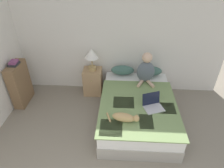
{
  "coord_description": "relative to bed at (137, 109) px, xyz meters",
  "views": [
    {
      "loc": [
        0.28,
        -0.44,
        2.92
      ],
      "look_at": [
        0.11,
        2.61,
        0.86
      ],
      "focal_mm": 32.0,
      "sensor_mm": 36.0,
      "label": 1
    }
  ],
  "objects": [
    {
      "name": "pillow_far",
      "position": [
        0.32,
        0.91,
        0.37
      ],
      "size": [
        0.52,
        0.22,
        0.22
      ],
      "color": "#42665B",
      "rests_on": "bed"
    },
    {
      "name": "laptop_open",
      "position": [
        0.25,
        -0.23,
        0.31
      ],
      "size": [
        0.42,
        0.39,
        0.25
      ],
      "rotation": [
        0.0,
        0.0,
        0.35
      ],
      "color": "#B7B7BC",
      "rests_on": "bed"
    },
    {
      "name": "wall_back",
      "position": [
        -0.62,
        1.11,
        1.02
      ],
      "size": [
        5.15,
        0.05,
        2.55
      ],
      "color": "silver",
      "rests_on": "ground_plane"
    },
    {
      "name": "pillow_near",
      "position": [
        -0.32,
        0.91,
        0.37
      ],
      "size": [
        0.52,
        0.22,
        0.22
      ],
      "color": "#42665B",
      "rests_on": "bed"
    },
    {
      "name": "nightstand",
      "position": [
        -1.01,
        0.85,
        0.07
      ],
      "size": [
        0.42,
        0.4,
        0.63
      ],
      "color": "tan",
      "rests_on": "ground_plane"
    },
    {
      "name": "bookshelf",
      "position": [
        -2.55,
        0.42,
        0.23
      ],
      "size": [
        0.22,
        0.6,
        0.96
      ],
      "color": "brown",
      "rests_on": "ground_plane"
    },
    {
      "name": "bed",
      "position": [
        0.0,
        0.0,
        0.0
      ],
      "size": [
        1.44,
        2.08,
        0.51
      ],
      "color": "#9E998E",
      "rests_on": "ground_plane"
    },
    {
      "name": "table_lamp",
      "position": [
        -1.0,
        0.85,
        0.75
      ],
      "size": [
        0.31,
        0.31,
        0.52
      ],
      "color": "tan",
      "rests_on": "nightstand"
    },
    {
      "name": "person_sitting",
      "position": [
        0.18,
        0.64,
        0.55
      ],
      "size": [
        0.38,
        0.37,
        0.68
      ],
      "color": "slate",
      "rests_on": "bed"
    },
    {
      "name": "book_stack_top",
      "position": [
        -2.54,
        0.41,
        0.74
      ],
      "size": [
        0.18,
        0.23,
        0.08
      ],
      "color": "#2D2D33",
      "rests_on": "bookshelf"
    },
    {
      "name": "cat_tabby",
      "position": [
        -0.26,
        -0.61,
        0.33
      ],
      "size": [
        0.57,
        0.27,
        0.16
      ],
      "rotation": [
        0.0,
        0.0,
        -0.19
      ],
      "color": "tan",
      "rests_on": "bed"
    }
  ]
}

